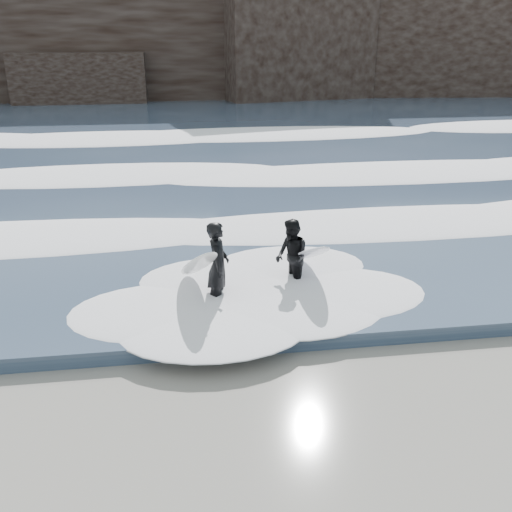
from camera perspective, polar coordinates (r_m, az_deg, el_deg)
The scene contains 8 objects.
ground at distance 7.90m, azimuth 1.83°, elevation -21.35°, with size 120.00×120.00×0.00m, color olive.
sea at distance 35.11m, azimuth -6.47°, elevation 12.74°, with size 90.00×52.00×0.30m, color #314056.
headland at distance 51.72m, azimuth -7.44°, elevation 20.85°, with size 70.00×9.00×10.00m, color black.
foam_near at distance 15.56m, azimuth -3.82°, elevation 2.76°, with size 60.00×3.20×0.20m, color white.
foam_mid at distance 22.29m, azimuth -5.27°, elevation 8.51°, with size 60.00×4.00×0.24m, color white.
foam_far at distance 31.12m, azimuth -6.22°, elevation 12.21°, with size 60.00×4.80×0.30m, color white.
surfer_left at distance 11.65m, azimuth -4.21°, elevation -0.95°, with size 1.19×1.99×1.87m.
surfer_right at distance 12.40m, azimuth 3.88°, elevation -0.03°, with size 1.15×2.09×1.66m.
Camera 1 is at (-1.05, -5.71, 5.36)m, focal length 40.00 mm.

